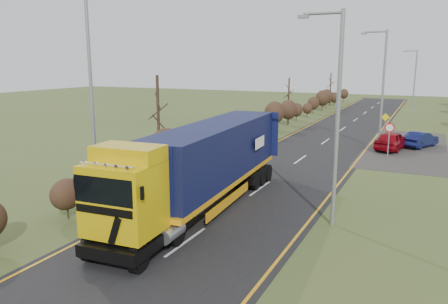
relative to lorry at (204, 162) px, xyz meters
name	(u,v)px	position (x,y,z in m)	size (l,w,h in m)	color
ground	(229,211)	(1.17, 0.24, -2.27)	(160.00, 160.00, 0.00)	#3D4E21
road	(292,166)	(1.17, 10.24, -2.26)	(8.00, 120.00, 0.02)	black
layby	(406,148)	(7.67, 20.24, -2.26)	(6.00, 18.00, 0.02)	#312F2C
lane_markings	(291,166)	(1.17, 9.94, -2.24)	(7.52, 116.00, 0.01)	orange
hedgerow	(198,140)	(-4.82, 8.14, -0.66)	(2.24, 102.04, 6.05)	#302015
lorry	(204,162)	(0.00, 0.00, 0.00)	(3.14, 14.51, 4.01)	black
car_red_hatchback	(392,141)	(6.67, 18.81, -1.53)	(1.75, 4.35, 1.48)	maroon
car_blue_sedan	(420,140)	(8.67, 20.99, -1.64)	(1.33, 3.83, 1.26)	#0A0F3A
streetlight_near	(335,111)	(5.74, 0.56, 2.58)	(1.88, 0.18, 8.83)	gray
streetlight_mid	(382,85)	(5.66, 18.39, 2.79)	(1.95, 0.18, 9.19)	gray
streetlight_far	(414,79)	(6.88, 46.08, 2.32)	(1.79, 0.18, 8.37)	gray
left_pole	(92,104)	(-4.71, -1.97, 2.65)	(0.16, 0.16, 9.84)	gray
speed_sign	(389,133)	(6.67, 15.85, -0.50)	(0.69, 0.10, 2.52)	gray
warning_board	(385,121)	(5.37, 26.85, -1.04)	(0.76, 0.11, 2.00)	gray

